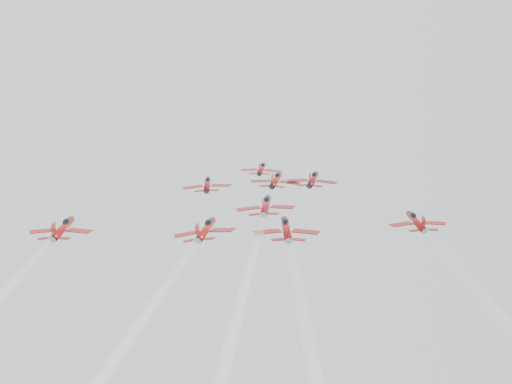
{
  "coord_description": "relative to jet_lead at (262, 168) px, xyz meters",
  "views": [
    {
      "loc": [
        7.98,
        -125.61,
        104.24
      ],
      "look_at": [
        0.0,
        2.0,
        132.81
      ],
      "focal_mm": 50.0,
      "sensor_mm": 36.0,
      "label": 1
    }
  ],
  "objects": [
    {
      "name": "jet_rear_farright",
      "position": [
        26.59,
        -76.38,
        -38.35
      ],
      "size": [
        9.09,
        88.57,
        45.19
      ],
      "rotation": [
        0.46,
        -0.04,
        0.07
      ],
      "color": "#A4120F"
    },
    {
      "name": "jet_row2_center",
      "position": [
        3.41,
        -9.8,
        -4.9
      ],
      "size": [
        10.27,
        13.44,
        7.53
      ],
      "rotation": [
        0.46,
        0.09,
        -0.08
      ],
      "color": "maroon"
    },
    {
      "name": "jet_lead",
      "position": [
        0.0,
        0.0,
        0.0
      ],
      "size": [
        9.09,
        11.9,
        6.67
      ],
      "rotation": [
        0.46,
        0.07,
        -0.03
      ],
      "color": "#AA1210"
    },
    {
      "name": "jet_row2_left",
      "position": [
        -10.15,
        -12.47,
        -6.24
      ],
      "size": [
        9.87,
        12.92,
        7.24
      ],
      "rotation": [
        0.46,
        -0.06,
        0.07
      ],
      "color": "#A10F1A"
    },
    {
      "name": "jet_row2_right",
      "position": [
        10.89,
        -9.67,
        -4.84
      ],
      "size": [
        10.27,
        13.45,
        7.53
      ],
      "rotation": [
        0.46,
        0.1,
        -0.11
      ],
      "color": "maroon"
    },
    {
      "name": "jet_center",
      "position": [
        2.25,
        -73.06,
        -36.69
      ],
      "size": [
        10.56,
        102.95,
        52.53
      ],
      "rotation": [
        0.46,
        -0.03,
        -0.04
      ],
      "color": "#A9101F"
    }
  ]
}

